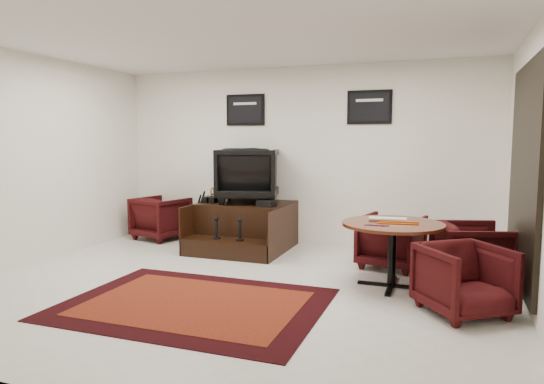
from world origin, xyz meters
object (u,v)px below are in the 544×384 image
(table_chair_corner, at_px, (464,276))
(shine_chair, at_px, (248,172))
(meeting_table, at_px, (393,231))
(table_chair_back, at_px, (392,238))
(table_chair_window, at_px, (472,251))
(armchair_side, at_px, (161,216))
(shine_podium, at_px, (245,227))

(table_chair_corner, bearing_deg, shine_chair, 110.24)
(meeting_table, xyz_separation_m, table_chair_back, (-0.10, 0.88, -0.27))
(meeting_table, relative_size, table_chair_window, 1.42)
(table_chair_back, height_order, table_chair_window, table_chair_window)
(table_chair_window, distance_m, table_chair_corner, 1.04)
(shine_chair, relative_size, table_chair_back, 1.22)
(armchair_side, height_order, table_chair_window, table_chair_window)
(meeting_table, bearing_deg, table_chair_window, 23.37)
(table_chair_back, height_order, table_chair_corner, table_chair_back)
(table_chair_corner, bearing_deg, meeting_table, 102.34)
(meeting_table, distance_m, table_chair_back, 0.92)
(table_chair_back, bearing_deg, armchair_side, 4.08)
(shine_chair, distance_m, table_chair_window, 3.45)
(shine_podium, height_order, table_chair_back, table_chair_back)
(shine_chair, distance_m, table_chair_back, 2.44)
(shine_podium, xyz_separation_m, shine_chair, (0.00, 0.14, 0.84))
(armchair_side, bearing_deg, meeting_table, 175.37)
(armchair_side, height_order, table_chair_back, armchair_side)
(shine_chair, xyz_separation_m, table_chair_corner, (3.09, -2.06, -0.80))
(shine_chair, relative_size, table_chair_window, 1.17)
(shine_podium, xyz_separation_m, table_chair_corner, (3.09, -1.92, 0.05))
(table_chair_back, relative_size, table_chair_window, 0.96)
(shine_chair, bearing_deg, shine_podium, 74.75)
(table_chair_window, bearing_deg, shine_chair, 55.63)
(shine_chair, height_order, table_chair_back, shine_chair)
(table_chair_back, bearing_deg, meeting_table, 108.79)
(table_chair_window, bearing_deg, armchair_side, 60.83)
(shine_podium, height_order, armchair_side, armchair_side)
(meeting_table, bearing_deg, table_chair_corner, -41.69)
(table_chair_back, bearing_deg, shine_podium, 2.88)
(table_chair_window, bearing_deg, meeting_table, 96.83)
(shine_chair, xyz_separation_m, table_chair_back, (2.25, -0.53, -0.78))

